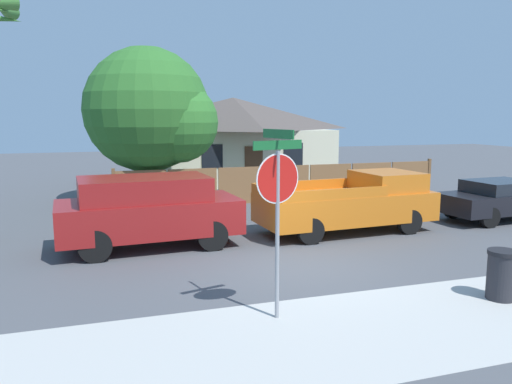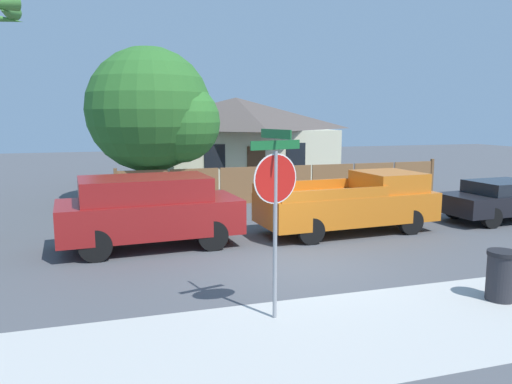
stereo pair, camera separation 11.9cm
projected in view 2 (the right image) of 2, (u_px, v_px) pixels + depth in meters
ground_plane at (295, 266)px, 11.56m from camera, size 80.00×80.00×0.00m
sidewalk_strip at (377, 328)px, 8.16m from camera, size 36.00×3.20×0.01m
wooden_fence at (289, 183)px, 20.18m from camera, size 13.66×0.12×1.55m
house at (236, 137)px, 27.15m from camera, size 9.74×7.89×4.40m
oak_tree at (155, 113)px, 19.33m from camera, size 5.07×4.83×6.08m
red_suv at (149, 209)px, 13.04m from camera, size 4.76×2.31×1.88m
orange_pickup at (352, 203)px, 14.82m from camera, size 5.35×2.35×1.75m
parked_sedan at (505, 199)px, 16.49m from camera, size 4.56×2.05×1.33m
stop_sign at (275, 192)px, 8.25m from camera, size 0.93×0.84×3.22m
trash_bin at (501, 275)px, 9.34m from camera, size 0.56×0.56×0.95m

